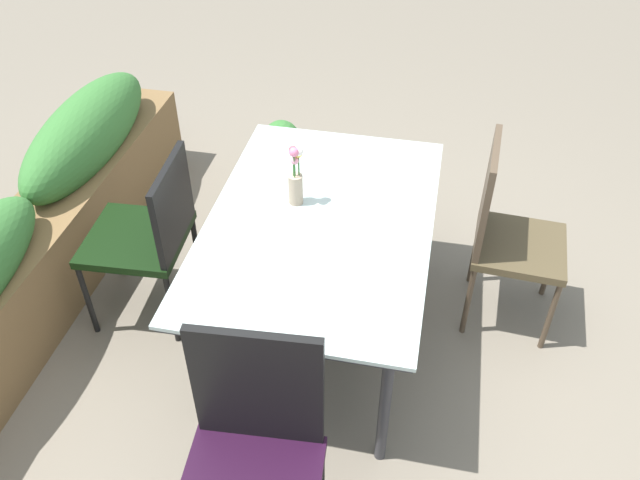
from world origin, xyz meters
TOP-DOWN VIEW (x-y plane):
  - ground_plane at (0.00, 0.00)m, footprint 12.00×12.00m
  - dining_table at (0.08, 0.02)m, footprint 1.44×0.96m
  - chair_far_side at (0.08, 0.84)m, footprint 0.49×0.49m
  - chair_near_right at (0.41, -0.79)m, footprint 0.45×0.45m
  - chair_end_left at (-0.97, 0.03)m, footprint 0.49×0.49m
  - flower_vase at (0.18, 0.15)m, footprint 0.06×0.07m
  - planter_box at (0.10, 1.45)m, footprint 2.73×0.39m
  - potted_plant at (1.33, 0.53)m, footprint 0.23×0.23m

SIDE VIEW (x-z plane):
  - ground_plane at x=0.00m, z-range 0.00..0.00m
  - potted_plant at x=1.33m, z-range 0.01..0.43m
  - planter_box at x=0.10m, z-range -0.02..0.78m
  - chair_far_side at x=0.08m, z-range 0.07..0.95m
  - chair_near_right at x=0.41m, z-range 0.05..1.01m
  - chair_end_left at x=-0.97m, z-range 0.06..1.06m
  - dining_table at x=0.08m, z-range 0.30..1.01m
  - flower_vase at x=0.18m, z-range 0.70..0.99m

